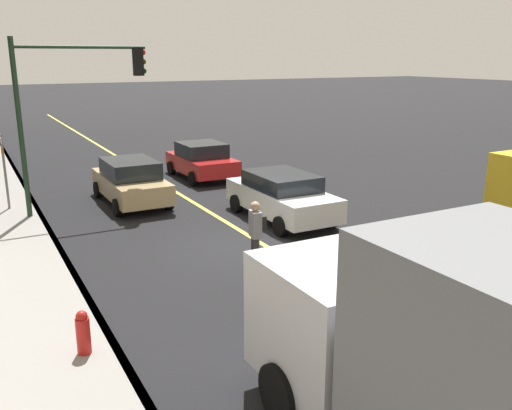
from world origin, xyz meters
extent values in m
plane|color=black|center=(0.00, 0.00, 0.00)|extent=(200.00, 200.00, 0.00)
cube|color=gray|center=(0.00, 6.29, 0.07)|extent=(80.00, 2.50, 0.15)
cube|color=slate|center=(0.00, 5.12, 0.07)|extent=(80.00, 0.16, 0.15)
cube|color=#D8CC4C|center=(0.00, 0.00, 0.01)|extent=(80.00, 0.16, 0.01)
cube|color=red|center=(8.69, -1.92, 0.62)|extent=(3.89, 1.90, 0.65)
cube|color=black|center=(8.69, -1.92, 1.24)|extent=(1.96, 1.75, 0.58)
cylinder|color=black|center=(7.41, -2.85, 0.30)|extent=(0.60, 0.22, 0.60)
cylinder|color=black|center=(7.41, -0.98, 0.30)|extent=(0.60, 0.22, 0.60)
cylinder|color=black|center=(9.98, -2.85, 0.30)|extent=(0.60, 0.22, 0.60)
cylinder|color=black|center=(9.98, -0.98, 0.30)|extent=(0.60, 0.22, 0.60)
cube|color=silver|center=(1.66, -1.73, 0.66)|extent=(4.42, 1.85, 0.72)
cube|color=black|center=(1.68, -1.73, 1.27)|extent=(2.36, 1.70, 0.49)
cylinder|color=black|center=(0.20, -2.64, 0.30)|extent=(0.60, 0.22, 0.60)
cylinder|color=black|center=(0.20, -0.83, 0.30)|extent=(0.60, 0.22, 0.60)
cylinder|color=black|center=(3.12, -2.64, 0.30)|extent=(0.60, 0.22, 0.60)
cylinder|color=black|center=(3.12, -0.83, 0.30)|extent=(0.60, 0.22, 0.60)
cube|color=tan|center=(5.92, 1.97, 0.64)|extent=(4.30, 1.79, 0.69)
cube|color=black|center=(5.92, 1.97, 1.28)|extent=(2.31, 1.65, 0.58)
cylinder|color=black|center=(7.34, 2.84, 0.30)|extent=(0.60, 0.22, 0.60)
cylinder|color=black|center=(7.34, 1.09, 0.30)|extent=(0.60, 0.22, 0.60)
cylinder|color=black|center=(4.50, 2.84, 0.30)|extent=(0.60, 0.22, 0.60)
cylinder|color=black|center=(4.50, 1.09, 0.30)|extent=(0.60, 0.22, 0.60)
cube|color=silver|center=(-7.07, 2.34, 1.36)|extent=(2.17, 2.40, 1.81)
cylinder|color=black|center=(-7.07, 3.48, 0.45)|extent=(0.90, 0.28, 0.90)
cylinder|color=black|center=(-7.07, 1.19, 0.45)|extent=(0.90, 0.28, 0.90)
cylinder|color=#383838|center=(-1.93, 1.12, 0.43)|extent=(0.16, 0.16, 0.87)
cylinder|color=#383838|center=(-1.70, 1.08, 0.43)|extent=(0.16, 0.16, 0.87)
cube|color=gray|center=(-1.81, 1.10, 1.19)|extent=(0.45, 0.29, 0.65)
sphere|color=tan|center=(-1.81, 1.10, 1.64)|extent=(0.24, 0.24, 0.24)
cube|color=black|center=(-1.85, 0.93, 1.23)|extent=(0.29, 0.21, 0.34)
cylinder|color=#1E3823|center=(5.37, 5.44, 2.83)|extent=(0.16, 0.16, 5.67)
cylinder|color=#1E3823|center=(5.37, 3.41, 5.37)|extent=(0.10, 4.06, 0.10)
cube|color=black|center=(5.37, 1.63, 4.92)|extent=(0.28, 0.30, 0.90)
sphere|color=red|center=(5.37, 1.45, 5.22)|extent=(0.18, 0.18, 0.18)
sphere|color=#392905|center=(5.37, 1.45, 4.92)|extent=(0.18, 0.18, 0.18)
sphere|color=black|center=(5.37, 1.45, 4.62)|extent=(0.18, 0.18, 0.18)
cylinder|color=slate|center=(6.68, 5.94, 1.33)|extent=(0.08, 0.08, 2.66)
cube|color=white|center=(6.68, 5.96, 2.46)|extent=(0.60, 0.02, 0.20)
cube|color=#DB5919|center=(6.68, 5.96, 2.11)|extent=(0.44, 0.02, 0.28)
cylinder|color=red|center=(-4.06, 5.64, 0.40)|extent=(0.24, 0.24, 0.80)
sphere|color=red|center=(-4.06, 5.64, 0.84)|extent=(0.20, 0.20, 0.20)
camera|label=1|loc=(-12.92, 7.05, 5.09)|focal=38.50mm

